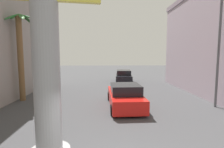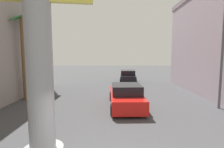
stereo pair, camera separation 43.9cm
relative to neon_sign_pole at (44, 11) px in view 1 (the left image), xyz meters
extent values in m
plane|color=#424244|center=(1.95, 8.81, -4.62)|extent=(94.51, 94.51, 0.00)
cylinder|color=#9E9EA3|center=(-0.01, 0.00, -0.47)|extent=(0.73, 0.73, 8.29)
cylinder|color=#59595E|center=(8.92, 6.34, -0.99)|extent=(0.16, 0.16, 7.25)
cylinder|color=black|center=(1.84, 8.36, -4.30)|extent=(0.25, 0.65, 0.64)
cylinder|color=black|center=(3.74, 8.44, -4.30)|extent=(0.25, 0.65, 0.64)
cylinder|color=black|center=(1.97, 4.88, -4.30)|extent=(0.25, 0.65, 0.64)
cylinder|color=black|center=(3.88, 4.96, -4.30)|extent=(0.25, 0.65, 0.64)
cube|color=red|center=(2.86, 6.66, -4.06)|extent=(2.20, 5.06, 0.80)
cube|color=black|center=(2.87, 6.29, -3.36)|extent=(1.93, 2.16, 0.60)
cylinder|color=black|center=(3.02, 19.33, -4.30)|extent=(0.25, 0.65, 0.64)
cylinder|color=black|center=(4.82, 19.24, -4.30)|extent=(0.25, 0.65, 0.64)
cylinder|color=black|center=(2.85, 16.04, -4.30)|extent=(0.25, 0.65, 0.64)
cylinder|color=black|center=(4.65, 15.95, -4.30)|extent=(0.25, 0.65, 0.64)
cube|color=black|center=(3.83, 17.64, -4.06)|extent=(2.14, 4.80, 0.80)
cube|color=black|center=(3.83, 17.64, -3.36)|extent=(1.87, 2.68, 0.60)
cylinder|color=brown|center=(-4.76, 8.36, -1.46)|extent=(0.51, 0.64, 6.34)
ellipsoid|color=#27712D|center=(-3.99, 8.41, 1.59)|extent=(1.30, 0.37, 0.47)
ellipsoid|color=#2D5C2D|center=(-4.34, 8.99, 1.50)|extent=(0.89, 1.24, 0.73)
ellipsoid|color=#2C5C2D|center=(-5.00, 8.97, 1.52)|extent=(0.97, 1.23, 0.69)
ellipsoid|color=#2C702D|center=(-5.31, 8.37, 1.50)|extent=(1.24, 0.44, 0.73)
ellipsoid|color=#266F2D|center=(-4.94, 7.82, 1.51)|extent=(0.86, 1.25, 0.72)
ellipsoid|color=#316A2D|center=(-4.29, 7.86, 1.53)|extent=(0.98, 1.24, 0.66)
camera|label=1|loc=(1.67, -4.86, -1.20)|focal=28.00mm
camera|label=2|loc=(2.10, -4.87, -1.20)|focal=28.00mm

